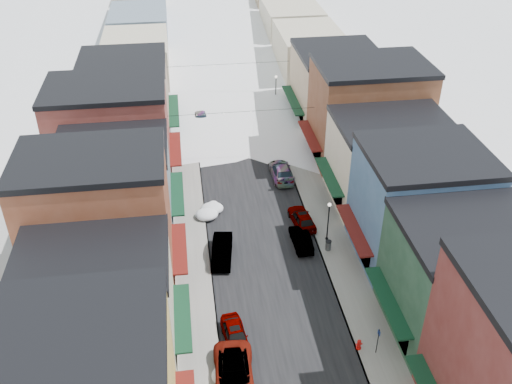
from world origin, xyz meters
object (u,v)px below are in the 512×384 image
object	(u,v)px
car_green_sedan	(301,239)
trash_can	(328,245)
car_dark_hatch	(222,251)
fire_hydrant	(359,345)
car_white_suv	(234,375)
streetlamp_near	(329,217)
car_silver_sedan	(235,335)

from	to	relation	value
car_green_sedan	trash_can	size ratio (longest dim) A/B	4.47
car_dark_hatch	fire_hydrant	distance (m)	15.17
car_white_suv	fire_hydrant	bearing A→B (deg)	13.25
car_dark_hatch	streetlamp_near	size ratio (longest dim) A/B	1.21
fire_hydrant	trash_can	world-z (taller)	trash_can
car_dark_hatch	trash_can	bearing A→B (deg)	5.81
car_green_sedan	fire_hydrant	world-z (taller)	car_green_sedan
car_silver_sedan	car_dark_hatch	distance (m)	10.07
car_silver_sedan	car_green_sedan	size ratio (longest dim) A/B	0.99
car_white_suv	fire_hydrant	xyz separation A→B (m)	(9.50, 1.74, -0.28)
fire_hydrant	car_white_suv	bearing A→B (deg)	-169.62
car_silver_sedan	streetlamp_near	xyz separation A→B (m)	(9.86, 11.29, 1.99)
car_white_suv	fire_hydrant	size ratio (longest dim) A/B	6.77
car_dark_hatch	streetlamp_near	world-z (taller)	streetlamp_near
trash_can	streetlamp_near	world-z (taller)	streetlamp_near
car_dark_hatch	trash_can	distance (m)	9.73
car_silver_sedan	streetlamp_near	bearing A→B (deg)	41.50
car_green_sedan	car_silver_sedan	bearing A→B (deg)	54.27
car_white_suv	car_silver_sedan	world-z (taller)	car_white_suv
car_white_suv	fire_hydrant	world-z (taller)	car_white_suv
car_silver_sedan	car_white_suv	bearing A→B (deg)	-104.92
fire_hydrant	car_green_sedan	bearing A→B (deg)	97.47
car_green_sedan	fire_hydrant	size ratio (longest dim) A/B	4.82
car_white_suv	streetlamp_near	xyz separation A→B (m)	(10.36, 15.08, 1.88)
fire_hydrant	streetlamp_near	xyz separation A→B (m)	(0.86, 13.34, 2.16)
car_silver_sedan	fire_hydrant	size ratio (longest dim) A/B	4.80
car_silver_sedan	car_dark_hatch	bearing A→B (deg)	83.34
fire_hydrant	trash_can	distance (m)	11.79
car_dark_hatch	trash_can	xyz separation A→B (m)	(9.72, -0.34, -0.17)
fire_hydrant	trash_can	size ratio (longest dim) A/B	0.93
car_silver_sedan	car_green_sedan	xyz separation A→B (m)	(7.30, 10.91, -0.02)
car_dark_hatch	car_green_sedan	xyz separation A→B (m)	(7.43, 0.84, -0.11)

